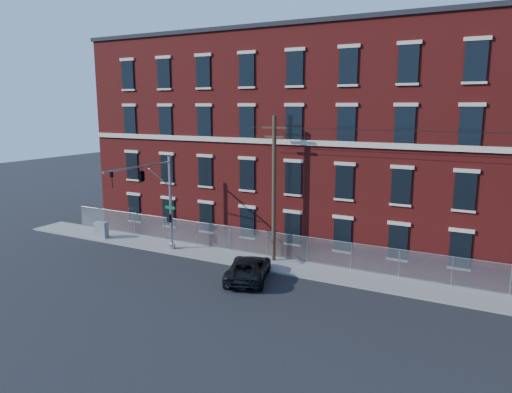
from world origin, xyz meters
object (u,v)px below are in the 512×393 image
Objects in this scene: utility_pole_near at (274,187)px; traffic_signal_mast at (149,184)px; pickup_truck at (248,268)px; utility_cabinet at (101,230)px.

traffic_signal_mast is at bearing -156.86° from utility_pole_near.
traffic_signal_mast is 0.70× the size of utility_pole_near.
utility_pole_near reaches higher than pickup_truck.
utility_pole_near reaches higher than traffic_signal_mast.
utility_pole_near reaches higher than utility_cabinet.
traffic_signal_mast is 1.35× the size of pickup_truck.
utility_cabinet is (-6.97, 2.02, -4.61)m from traffic_signal_mast.
pickup_truck is at bearing -15.36° from utility_cabinet.
utility_pole_near is 5.99m from pickup_truck.
utility_pole_near is 7.56× the size of utility_cabinet.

